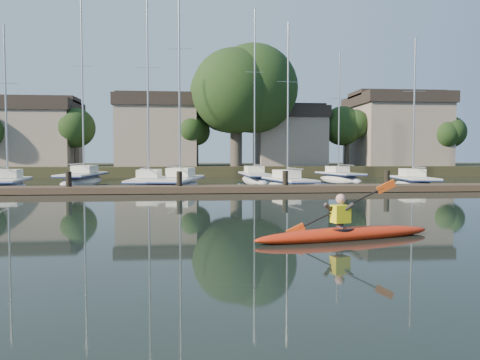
{
  "coord_description": "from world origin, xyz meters",
  "views": [
    {
      "loc": [
        -2.08,
        -12.23,
        2.07
      ],
      "look_at": [
        -0.51,
        4.34,
        1.2
      ],
      "focal_mm": 35.0,
      "sensor_mm": 36.0,
      "label": 1
    }
  ],
  "objects": [
    {
      "name": "sailboat_7",
      "position": [
        10.41,
        27.53,
        -0.18
      ],
      "size": [
        3.16,
        7.81,
        12.24
      ],
      "rotation": [
        0.0,
        0.0,
        0.16
      ],
      "color": "white",
      "rests_on": "ground"
    },
    {
      "name": "dock",
      "position": [
        0.0,
        14.0,
        0.2
      ],
      "size": [
        34.0,
        2.0,
        1.8
      ],
      "color": "#4E3B2D",
      "rests_on": "ground"
    },
    {
      "name": "sailboat_3",
      "position": [
        4.0,
        18.04,
        -0.18
      ],
      "size": [
        3.07,
        7.65,
        12.0
      ],
      "rotation": [
        0.0,
        0.0,
        0.15
      ],
      "color": "white",
      "rests_on": "ground"
    },
    {
      "name": "shore",
      "position": [
        1.61,
        40.29,
        3.23
      ],
      "size": [
        90.0,
        25.25,
        12.75
      ],
      "color": "#29341A",
      "rests_on": "ground"
    },
    {
      "name": "sailboat_0",
      "position": [
        -14.1,
        18.84,
        -0.19
      ],
      "size": [
        3.14,
        7.58,
        11.67
      ],
      "rotation": [
        0.0,
        0.0,
        0.15
      ],
      "color": "white",
      "rests_on": "ground"
    },
    {
      "name": "sailboat_1",
      "position": [
        -5.17,
        18.51,
        -0.18
      ],
      "size": [
        2.54,
        8.31,
        13.4
      ],
      "rotation": [
        0.0,
        0.0,
        -0.06
      ],
      "color": "white",
      "rests_on": "ground"
    },
    {
      "name": "sailboat_2",
      "position": [
        -3.17,
        18.67,
        -0.19
      ],
      "size": [
        3.83,
        9.64,
        15.56
      ],
      "rotation": [
        0.0,
        0.0,
        -0.18
      ],
      "color": "white",
      "rests_on": "ground"
    },
    {
      "name": "sailboat_6",
      "position": [
        2.89,
        26.86,
        -0.18
      ],
      "size": [
        2.24,
        9.82,
        15.56
      ],
      "rotation": [
        0.0,
        0.0,
        0.02
      ],
      "color": "white",
      "rests_on": "ground"
    },
    {
      "name": "ground",
      "position": [
        0.0,
        0.0,
        0.0
      ],
      "size": [
        160.0,
        160.0,
        0.0
      ],
      "primitive_type": "plane",
      "color": "black",
      "rests_on": "ground"
    },
    {
      "name": "sailboat_5",
      "position": [
        -11.12,
        26.29,
        -0.2
      ],
      "size": [
        2.84,
        9.71,
        15.88
      ],
      "rotation": [
        0.0,
        0.0,
        -0.06
      ],
      "color": "white",
      "rests_on": "ground"
    },
    {
      "name": "kayak",
      "position": [
        1.6,
        -1.02,
        0.19
      ],
      "size": [
        4.94,
        1.89,
        1.58
      ],
      "rotation": [
        0.0,
        0.0,
        0.26
      ],
      "color": "red",
      "rests_on": "ground"
    },
    {
      "name": "sailboat_4",
      "position": [
        13.0,
        18.9,
        -0.18
      ],
      "size": [
        2.93,
        6.92,
        11.4
      ],
      "rotation": [
        0.0,
        0.0,
        -0.14
      ],
      "color": "white",
      "rests_on": "ground"
    }
  ]
}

